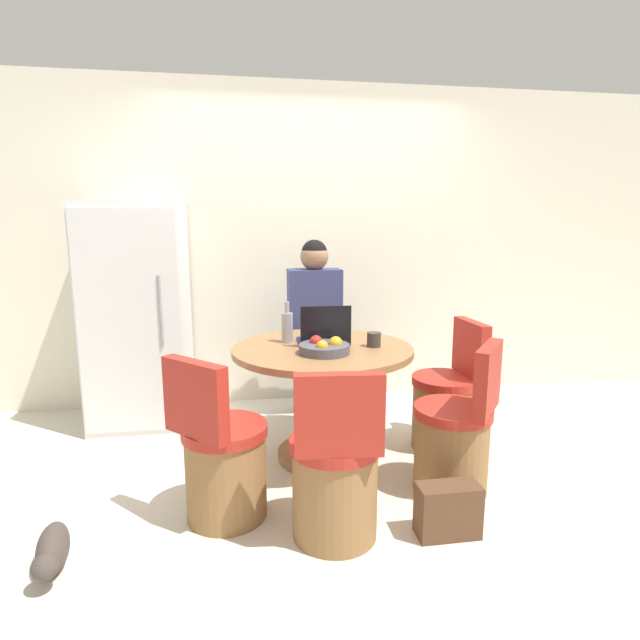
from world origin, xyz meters
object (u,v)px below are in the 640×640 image
laptop (324,335)px  bottle (287,327)px  handbag (448,510)px  refrigerator (138,316)px  dining_table (322,383)px  chair_near_camera (335,479)px  fruit_bowl (324,348)px  chair_near_right_corner (455,441)px  person_seated (314,319)px  cat (52,550)px  chair_near_left_corner (223,463)px  chair_right_side (446,405)px

laptop → bottle: size_ratio=1.19×
bottle → handbag: 1.44m
refrigerator → handbag: 2.53m
bottle → dining_table: bearing=-36.5°
chair_near_camera → fruit_bowl: size_ratio=2.89×
bottle → handbag: bearing=-58.0°
laptop → fruit_bowl: bearing=81.3°
refrigerator → bottle: (1.04, -0.68, 0.02)m
chair_near_right_corner → handbag: (-0.20, -0.39, -0.17)m
chair_near_right_corner → person_seated: person_seated is taller
dining_table → person_seated: (0.06, 0.78, 0.26)m
handbag → bottle: bearing=122.0°
laptop → cat: bearing=35.1°
chair_near_camera → person_seated: person_seated is taller
chair_near_left_corner → handbag: chair_near_left_corner is taller
fruit_bowl → cat: 1.64m
dining_table → laptop: 0.30m
dining_table → chair_near_right_corner: chair_near_right_corner is taller
bottle → cat: (-1.12, -1.03, -0.75)m
cat → handbag: 1.79m
dining_table → laptop: (0.02, 0.07, 0.29)m
laptop → handbag: size_ratio=1.06×
dining_table → chair_right_side: bearing=1.8°
person_seated → fruit_bowl: size_ratio=4.61×
refrigerator → cat: bearing=-92.7°
refrigerator → handbag: (1.71, -1.74, -0.69)m
dining_table → chair_near_right_corner: size_ratio=1.30×
dining_table → chair_near_camera: size_ratio=1.30×
refrigerator → laptop: refrigerator is taller
chair_near_right_corner → cat: 2.03m
fruit_bowl → cat: size_ratio=0.69×
refrigerator → chair_right_side: size_ratio=1.90×
chair_near_right_corner → chair_near_left_corner: 1.27m
chair_near_right_corner → dining_table: bearing=-90.0°
chair_near_right_corner → person_seated: (-0.60, 1.31, 0.47)m
refrigerator → cat: refrigerator is taller
chair_right_side → bottle: bearing=-98.6°
chair_near_camera → person_seated: 1.69m
chair_near_camera → person_seated: size_ratio=0.63×
chair_near_camera → dining_table: bearing=-90.0°
chair_near_camera → chair_near_left_corner: 0.58m
chair_near_right_corner → chair_near_camera: size_ratio=1.00×
bottle → chair_right_side: bearing=-6.8°
laptop → chair_near_left_corner: bearing=46.4°
chair_near_right_corner → fruit_bowl: bearing=-79.6°
person_seated → chair_right_side: bearing=135.9°
dining_table → refrigerator: bearing=146.4°
refrigerator → fruit_bowl: bearing=-38.9°
chair_near_left_corner → fruit_bowl: chair_near_left_corner is taller
chair_near_camera → handbag: 0.57m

